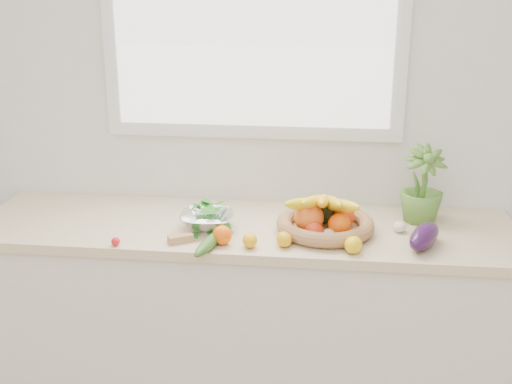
# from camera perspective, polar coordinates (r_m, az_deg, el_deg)

# --- Properties ---
(back_wall) EXTENTS (4.50, 0.02, 2.70)m
(back_wall) POSITION_cam_1_polar(r_m,az_deg,el_deg) (2.83, -0.25, 7.88)
(back_wall) COLOR white
(back_wall) RESTS_ON ground
(counter_cabinet) EXTENTS (2.20, 0.58, 0.86)m
(counter_cabinet) POSITION_cam_1_polar(r_m,az_deg,el_deg) (2.88, -0.96, -11.58)
(counter_cabinet) COLOR silver
(counter_cabinet) RESTS_ON ground
(countertop) EXTENTS (2.24, 0.62, 0.04)m
(countertop) POSITION_cam_1_polar(r_m,az_deg,el_deg) (2.68, -1.01, -3.26)
(countertop) COLOR beige
(countertop) RESTS_ON counter_cabinet
(window_frame) EXTENTS (1.30, 0.03, 1.10)m
(window_frame) POSITION_cam_1_polar(r_m,az_deg,el_deg) (2.77, -0.30, 15.97)
(window_frame) COLOR white
(window_frame) RESTS_ON back_wall
(window_pane) EXTENTS (1.18, 0.01, 0.98)m
(window_pane) POSITION_cam_1_polar(r_m,az_deg,el_deg) (2.75, -0.36, 15.95)
(window_pane) COLOR white
(window_pane) RESTS_ON window_frame
(orange_loose) EXTENTS (0.08, 0.08, 0.08)m
(orange_loose) POSITION_cam_1_polar(r_m,az_deg,el_deg) (2.47, -3.02, -3.85)
(orange_loose) COLOR #FF6008
(orange_loose) RESTS_ON countertop
(lemon_a) EXTENTS (0.07, 0.08, 0.06)m
(lemon_a) POSITION_cam_1_polar(r_m,az_deg,el_deg) (2.44, -0.55, -4.32)
(lemon_a) COLOR #EEA70C
(lemon_a) RESTS_ON countertop
(lemon_b) EXTENTS (0.08, 0.10, 0.06)m
(lemon_b) POSITION_cam_1_polar(r_m,az_deg,el_deg) (2.42, 8.65, -4.67)
(lemon_b) COLOR yellow
(lemon_b) RESTS_ON countertop
(lemon_c) EXTENTS (0.08, 0.09, 0.06)m
(lemon_c) POSITION_cam_1_polar(r_m,az_deg,el_deg) (2.45, 2.50, -4.23)
(lemon_c) COLOR #E39E0C
(lemon_c) RESTS_ON countertop
(apple) EXTENTS (0.09, 0.09, 0.08)m
(apple) POSITION_cam_1_polar(r_m,az_deg,el_deg) (2.51, 5.20, -3.49)
(apple) COLOR red
(apple) RESTS_ON countertop
(ginger) EXTENTS (0.10, 0.08, 0.03)m
(ginger) POSITION_cam_1_polar(r_m,az_deg,el_deg) (2.51, -6.72, -4.14)
(ginger) COLOR tan
(ginger) RESTS_ON countertop
(garlic_a) EXTENTS (0.06, 0.06, 0.05)m
(garlic_a) POSITION_cam_1_polar(r_m,az_deg,el_deg) (2.53, 5.43, -3.65)
(garlic_a) COLOR white
(garlic_a) RESTS_ON countertop
(garlic_b) EXTENTS (0.06, 0.06, 0.05)m
(garlic_b) POSITION_cam_1_polar(r_m,az_deg,el_deg) (2.65, 12.65, -3.04)
(garlic_b) COLOR white
(garlic_b) RESTS_ON countertop
(garlic_c) EXTENTS (0.07, 0.07, 0.05)m
(garlic_c) POSITION_cam_1_polar(r_m,az_deg,el_deg) (2.52, 6.48, -3.81)
(garlic_c) COLOR white
(garlic_c) RESTS_ON countertop
(eggplant) EXTENTS (0.18, 0.24, 0.09)m
(eggplant) POSITION_cam_1_polar(r_m,az_deg,el_deg) (2.52, 14.73, -3.82)
(eggplant) COLOR #30103D
(eggplant) RESTS_ON countertop
(cucumber) EXTENTS (0.10, 0.26, 0.05)m
(cucumber) POSITION_cam_1_polar(r_m,az_deg,el_deg) (2.44, -4.19, -4.55)
(cucumber) COLOR #2D5E1B
(cucumber) RESTS_ON countertop
(radish) EXTENTS (0.04, 0.04, 0.03)m
(radish) POSITION_cam_1_polar(r_m,az_deg,el_deg) (2.52, -12.38, -4.33)
(radish) COLOR red
(radish) RESTS_ON countertop
(potted_herb) EXTENTS (0.23, 0.23, 0.33)m
(potted_herb) POSITION_cam_1_polar(r_m,az_deg,el_deg) (2.74, 14.56, 0.55)
(potted_herb) COLOR #50802E
(potted_herb) RESTS_ON countertop
(fruit_basket) EXTENTS (0.41, 0.41, 0.19)m
(fruit_basket) POSITION_cam_1_polar(r_m,az_deg,el_deg) (2.59, 6.12, -2.43)
(fruit_basket) COLOR #B97E52
(fruit_basket) RESTS_ON countertop
(colander_with_spinach) EXTENTS (0.22, 0.22, 0.12)m
(colander_with_spinach) POSITION_cam_1_polar(r_m,az_deg,el_deg) (2.61, -4.41, -2.15)
(colander_with_spinach) COLOR silver
(colander_with_spinach) RESTS_ON countertop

